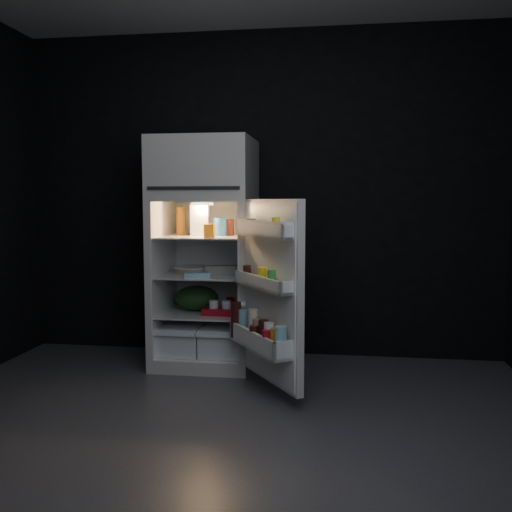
% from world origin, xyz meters
% --- Properties ---
extents(floor, '(4.00, 3.40, 0.00)m').
position_xyz_m(floor, '(0.00, 0.00, 0.00)').
color(floor, '#47474C').
rests_on(floor, ground).
extents(wall_back, '(4.00, 0.00, 2.70)m').
position_xyz_m(wall_back, '(0.00, 1.70, 1.35)').
color(wall_back, black).
rests_on(wall_back, ground).
extents(wall_front, '(4.00, 0.00, 2.70)m').
position_xyz_m(wall_front, '(0.00, -1.70, 1.35)').
color(wall_front, black).
rests_on(wall_front, ground).
extents(refrigerator, '(0.76, 0.71, 1.78)m').
position_xyz_m(refrigerator, '(-0.39, 1.32, 0.96)').
color(refrigerator, silver).
rests_on(refrigerator, ground).
extents(fridge_door, '(0.56, 0.70, 1.22)m').
position_xyz_m(fridge_door, '(0.20, 0.63, 0.68)').
color(fridge_door, silver).
rests_on(fridge_door, ground).
extents(milk_jug, '(0.15, 0.15, 0.24)m').
position_xyz_m(milk_jug, '(-0.42, 1.29, 1.15)').
color(milk_jug, white).
rests_on(milk_jug, refrigerator).
extents(mayo_jar, '(0.14, 0.14, 0.14)m').
position_xyz_m(mayo_jar, '(-0.26, 1.29, 1.10)').
color(mayo_jar, '#1D579F').
rests_on(mayo_jar, refrigerator).
extents(jam_jar, '(0.10, 0.10, 0.13)m').
position_xyz_m(jam_jar, '(-0.20, 1.32, 1.09)').
color(jam_jar, black).
rests_on(jam_jar, refrigerator).
extents(amber_bottle, '(0.10, 0.10, 0.22)m').
position_xyz_m(amber_bottle, '(-0.61, 1.40, 1.14)').
color(amber_bottle, '#B96A1D').
rests_on(amber_bottle, refrigerator).
extents(small_carton, '(0.08, 0.06, 0.10)m').
position_xyz_m(small_carton, '(-0.30, 1.08, 1.08)').
color(small_carton, orange).
rests_on(small_carton, refrigerator).
extents(egg_carton, '(0.28, 0.14, 0.07)m').
position_xyz_m(egg_carton, '(-0.24, 1.25, 0.76)').
color(egg_carton, gray).
rests_on(egg_carton, refrigerator).
extents(pie, '(0.37, 0.37, 0.04)m').
position_xyz_m(pie, '(-0.50, 1.34, 0.75)').
color(pie, '#A57E57').
rests_on(pie, refrigerator).
extents(flat_package, '(0.22, 0.16, 0.04)m').
position_xyz_m(flat_package, '(-0.39, 1.04, 0.75)').
color(flat_package, '#7EB5C3').
rests_on(flat_package, refrigerator).
extents(wrapped_pkg, '(0.13, 0.11, 0.05)m').
position_xyz_m(wrapped_pkg, '(-0.14, 1.46, 0.75)').
color(wrapped_pkg, beige).
rests_on(wrapped_pkg, refrigerator).
extents(produce_bag, '(0.41, 0.37, 0.20)m').
position_xyz_m(produce_bag, '(-0.46, 1.32, 0.52)').
color(produce_bag, '#193815').
rests_on(produce_bag, refrigerator).
extents(yogurt_tray, '(0.28, 0.16, 0.05)m').
position_xyz_m(yogurt_tray, '(-0.23, 1.17, 0.45)').
color(yogurt_tray, maroon).
rests_on(yogurt_tray, refrigerator).
extents(small_can_red, '(0.08, 0.08, 0.09)m').
position_xyz_m(small_can_red, '(-0.21, 1.42, 0.47)').
color(small_can_red, maroon).
rests_on(small_can_red, refrigerator).
extents(small_can_silver, '(0.08, 0.08, 0.09)m').
position_xyz_m(small_can_silver, '(-0.11, 1.45, 0.47)').
color(small_can_silver, silver).
rests_on(small_can_silver, refrigerator).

